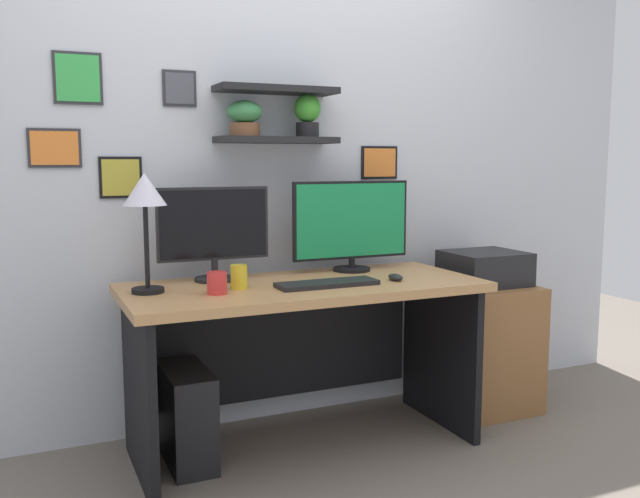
{
  "coord_description": "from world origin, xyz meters",
  "views": [
    {
      "loc": [
        -1.13,
        -2.71,
        1.29
      ],
      "look_at": [
        0.1,
        0.05,
        0.89
      ],
      "focal_mm": 38.32,
      "sensor_mm": 36.0,
      "label": 1
    }
  ],
  "objects_px": {
    "desk_lamp": "(145,199)",
    "drawer_cabinet": "(482,345)",
    "monitor_left": "(214,230)",
    "computer_mouse": "(395,277)",
    "coffee_mug": "(217,283)",
    "printer": "(485,268)",
    "computer_tower_left": "(187,416)",
    "keyboard": "(327,284)",
    "desk": "(299,328)",
    "monitor_right": "(351,224)",
    "pen_cup": "(239,277)"
  },
  "relations": [
    {
      "from": "desk_lamp",
      "to": "drawer_cabinet",
      "type": "height_order",
      "value": "desk_lamp"
    },
    {
      "from": "monitor_left",
      "to": "computer_mouse",
      "type": "xyz_separation_m",
      "value": [
        0.74,
        -0.33,
        -0.21
      ]
    },
    {
      "from": "coffee_mug",
      "to": "drawer_cabinet",
      "type": "bearing_deg",
      "value": 7.43
    },
    {
      "from": "printer",
      "to": "computer_tower_left",
      "type": "relative_size",
      "value": 0.93
    },
    {
      "from": "desk_lamp",
      "to": "computer_tower_left",
      "type": "relative_size",
      "value": 1.18
    },
    {
      "from": "computer_mouse",
      "to": "drawer_cabinet",
      "type": "height_order",
      "value": "computer_mouse"
    },
    {
      "from": "keyboard",
      "to": "monitor_left",
      "type": "bearing_deg",
      "value": 141.35
    },
    {
      "from": "desk",
      "to": "coffee_mug",
      "type": "xyz_separation_m",
      "value": [
        -0.41,
        -0.14,
        0.26
      ]
    },
    {
      "from": "keyboard",
      "to": "printer",
      "type": "height_order",
      "value": "printer"
    },
    {
      "from": "computer_mouse",
      "to": "drawer_cabinet",
      "type": "bearing_deg",
      "value": 18.27
    },
    {
      "from": "computer_mouse",
      "to": "computer_tower_left",
      "type": "relative_size",
      "value": 0.22
    },
    {
      "from": "desk",
      "to": "monitor_right",
      "type": "bearing_deg",
      "value": 25.72
    },
    {
      "from": "monitor_left",
      "to": "keyboard",
      "type": "xyz_separation_m",
      "value": [
        0.4,
        -0.32,
        -0.22
      ]
    },
    {
      "from": "monitor_right",
      "to": "keyboard",
      "type": "bearing_deg",
      "value": -130.49
    },
    {
      "from": "drawer_cabinet",
      "to": "computer_tower_left",
      "type": "height_order",
      "value": "drawer_cabinet"
    },
    {
      "from": "keyboard",
      "to": "desk_lamp",
      "type": "height_order",
      "value": "desk_lamp"
    },
    {
      "from": "keyboard",
      "to": "computer_tower_left",
      "type": "height_order",
      "value": "keyboard"
    },
    {
      "from": "desk_lamp",
      "to": "coffee_mug",
      "type": "distance_m",
      "value": 0.44
    },
    {
      "from": "desk_lamp",
      "to": "printer",
      "type": "distance_m",
      "value": 1.76
    },
    {
      "from": "monitor_left",
      "to": "computer_tower_left",
      "type": "relative_size",
      "value": 1.23
    },
    {
      "from": "monitor_right",
      "to": "printer",
      "type": "distance_m",
      "value": 0.76
    },
    {
      "from": "monitor_left",
      "to": "desk_lamp",
      "type": "xyz_separation_m",
      "value": [
        -0.32,
        -0.16,
        0.15
      ]
    },
    {
      "from": "keyboard",
      "to": "computer_tower_left",
      "type": "xyz_separation_m",
      "value": [
        -0.58,
        0.17,
        -0.56
      ]
    },
    {
      "from": "desk",
      "to": "keyboard",
      "type": "bearing_deg",
      "value": -68.16
    },
    {
      "from": "coffee_mug",
      "to": "computer_tower_left",
      "type": "height_order",
      "value": "coffee_mug"
    },
    {
      "from": "desk_lamp",
      "to": "desk",
      "type": "bearing_deg",
      "value": -0.12
    },
    {
      "from": "pen_cup",
      "to": "printer",
      "type": "distance_m",
      "value": 1.36
    },
    {
      "from": "monitor_right",
      "to": "desk_lamp",
      "type": "xyz_separation_m",
      "value": [
        -1.0,
        -0.16,
        0.15
      ]
    },
    {
      "from": "computer_mouse",
      "to": "coffee_mug",
      "type": "bearing_deg",
      "value": 178.21
    },
    {
      "from": "keyboard",
      "to": "printer",
      "type": "relative_size",
      "value": 1.16
    },
    {
      "from": "desk",
      "to": "pen_cup",
      "type": "distance_m",
      "value": 0.4
    },
    {
      "from": "desk",
      "to": "drawer_cabinet",
      "type": "distance_m",
      "value": 1.07
    },
    {
      "from": "keyboard",
      "to": "desk_lamp",
      "type": "distance_m",
      "value": 0.83
    },
    {
      "from": "computer_tower_left",
      "to": "computer_mouse",
      "type": "bearing_deg",
      "value": -10.58
    },
    {
      "from": "monitor_left",
      "to": "pen_cup",
      "type": "distance_m",
      "value": 0.29
    },
    {
      "from": "drawer_cabinet",
      "to": "monitor_left",
      "type": "bearing_deg",
      "value": 175.42
    },
    {
      "from": "monitor_left",
      "to": "computer_tower_left",
      "type": "bearing_deg",
      "value": -138.35
    },
    {
      "from": "computer_mouse",
      "to": "desk_lamp",
      "type": "distance_m",
      "value": 1.13
    },
    {
      "from": "drawer_cabinet",
      "to": "printer",
      "type": "relative_size",
      "value": 1.7
    },
    {
      "from": "keyboard",
      "to": "printer",
      "type": "distance_m",
      "value": 1.01
    },
    {
      "from": "keyboard",
      "to": "desk_lamp",
      "type": "bearing_deg",
      "value": 167.48
    },
    {
      "from": "computer_tower_left",
      "to": "drawer_cabinet",
      "type": "bearing_deg",
      "value": 1.67
    },
    {
      "from": "coffee_mug",
      "to": "pen_cup",
      "type": "height_order",
      "value": "pen_cup"
    },
    {
      "from": "desk",
      "to": "monitor_right",
      "type": "height_order",
      "value": "monitor_right"
    },
    {
      "from": "desk",
      "to": "computer_mouse",
      "type": "height_order",
      "value": "computer_mouse"
    },
    {
      "from": "monitor_left",
      "to": "computer_mouse",
      "type": "height_order",
      "value": "monitor_left"
    },
    {
      "from": "keyboard",
      "to": "pen_cup",
      "type": "distance_m",
      "value": 0.38
    },
    {
      "from": "coffee_mug",
      "to": "drawer_cabinet",
      "type": "height_order",
      "value": "coffee_mug"
    },
    {
      "from": "printer",
      "to": "computer_tower_left",
      "type": "bearing_deg",
      "value": -178.33
    },
    {
      "from": "monitor_left",
      "to": "printer",
      "type": "bearing_deg",
      "value": -4.58
    }
  ]
}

